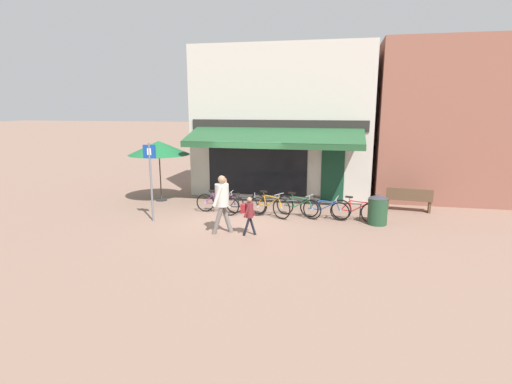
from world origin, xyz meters
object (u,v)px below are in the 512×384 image
at_px(pedestrian_child, 248,211).
at_px(cafe_parasol, 159,148).
at_px(bicycle_orange, 269,205).
at_px(bicycle_red, 356,211).
at_px(bicycle_green, 298,206).
at_px(parking_sign, 151,174).
at_px(bicycle_blue, 324,209).
at_px(pedestrian_adult, 222,198).
at_px(park_bench, 409,199).
at_px(litter_bin, 378,209).
at_px(bicycle_black, 244,206).
at_px(bicycle_purple, 220,203).

distance_m(pedestrian_child, cafe_parasol, 5.94).
height_order(bicycle_orange, bicycle_red, bicycle_orange).
bearing_deg(bicycle_green, bicycle_orange, -146.36).
bearing_deg(bicycle_orange, bicycle_red, 27.51).
distance_m(pedestrian_child, parking_sign, 3.68).
bearing_deg(bicycle_blue, bicycle_green, -175.51).
distance_m(bicycle_orange, parking_sign, 4.14).
relative_size(bicycle_orange, cafe_parasol, 0.66).
bearing_deg(bicycle_green, pedestrian_child, -93.79).
height_order(pedestrian_adult, cafe_parasol, cafe_parasol).
bearing_deg(park_bench, bicycle_red, -130.82).
bearing_deg(bicycle_blue, litter_bin, 4.56).
bearing_deg(bicycle_orange, parking_sign, -132.42).
distance_m(bicycle_green, pedestrian_child, 2.66).
xyz_separation_m(bicycle_black, cafe_parasol, (-3.84, 1.53, 1.79)).
bearing_deg(bicycle_black, pedestrian_child, -85.24).
relative_size(bicycle_blue, pedestrian_child, 1.46).
height_order(bicycle_blue, pedestrian_child, pedestrian_child).
bearing_deg(bicycle_orange, cafe_parasol, -169.47).
distance_m(bicycle_blue, bicycle_red, 1.05).
height_order(bicycle_purple, bicycle_blue, bicycle_blue).
distance_m(bicycle_green, litter_bin, 2.65).
distance_m(pedestrian_adult, pedestrian_child, 0.89).
bearing_deg(bicycle_blue, park_bench, 42.37).
height_order(litter_bin, park_bench, litter_bin).
bearing_deg(parking_sign, bicycle_red, 11.40).
relative_size(bicycle_blue, bicycle_red, 1.04).
bearing_deg(cafe_parasol, parking_sign, -70.16).
height_order(bicycle_green, bicycle_blue, bicycle_green).
bearing_deg(park_bench, pedestrian_child, -135.88).
relative_size(bicycle_red, parking_sign, 0.63).
bearing_deg(pedestrian_child, bicycle_blue, 40.72).
bearing_deg(bicycle_orange, pedestrian_adult, -88.99).
relative_size(bicycle_purple, bicycle_black, 1.09).
xyz_separation_m(bicycle_orange, cafe_parasol, (-4.74, 1.46, 1.75)).
relative_size(bicycle_black, bicycle_blue, 0.94).
relative_size(bicycle_green, park_bench, 1.00).
distance_m(bicycle_green, park_bench, 4.20).
distance_m(bicycle_purple, parking_sign, 2.71).
xyz_separation_m(pedestrian_child, parking_sign, (-3.48, 0.81, 0.86)).
bearing_deg(cafe_parasol, bicycle_red, -10.82).
bearing_deg(park_bench, bicycle_purple, -160.15).
bearing_deg(park_bench, bicycle_orange, -153.47).
relative_size(litter_bin, parking_sign, 0.38).
bearing_deg(cafe_parasol, park_bench, 1.89).
bearing_deg(pedestrian_adult, cafe_parasol, 127.82).
height_order(bicycle_red, pedestrian_child, pedestrian_child).
bearing_deg(bicycle_black, bicycle_orange, -8.15).
relative_size(bicycle_purple, bicycle_blue, 1.03).
bearing_deg(pedestrian_adult, park_bench, 25.37).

